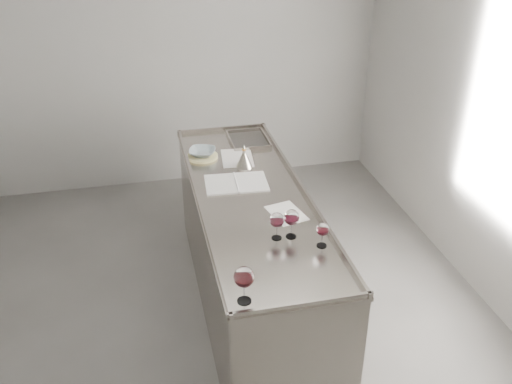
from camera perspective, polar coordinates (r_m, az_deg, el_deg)
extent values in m
cube|color=#54524E|center=(4.17, -6.45, -14.61)|extent=(4.50, 5.00, 0.02)
cube|color=gray|center=(5.73, -10.42, 13.75)|extent=(4.50, 0.02, 2.80)
cube|color=gray|center=(4.16, -0.44, -6.15)|extent=(0.75, 2.40, 0.92)
cube|color=gray|center=(3.91, -0.46, -0.49)|extent=(0.77, 2.42, 0.02)
cube|color=gray|center=(2.94, 4.60, -11.16)|extent=(0.77, 0.02, 0.03)
cube|color=gray|center=(4.95, -3.43, 6.34)|extent=(0.77, 0.02, 0.03)
cube|color=gray|center=(3.85, -5.78, -0.75)|extent=(0.02, 2.42, 0.03)
cube|color=gray|center=(3.98, 4.68, 0.39)|extent=(0.02, 2.42, 0.03)
cube|color=#595654|center=(4.75, -0.78, 5.09)|extent=(0.30, 0.38, 0.01)
cylinder|color=white|center=(2.98, -1.18, -10.81)|extent=(0.07, 0.07, 0.00)
cylinder|color=white|center=(2.95, -1.19, -10.02)|extent=(0.01, 0.01, 0.10)
ellipsoid|color=white|center=(2.89, -1.21, -8.50)|extent=(0.11, 0.11, 0.11)
cylinder|color=#360709|center=(2.90, -1.21, -8.88)|extent=(0.08, 0.08, 0.02)
cylinder|color=white|center=(3.47, 3.52, -4.43)|extent=(0.07, 0.07, 0.00)
cylinder|color=white|center=(3.45, 3.54, -3.78)|extent=(0.01, 0.01, 0.09)
ellipsoid|color=white|center=(3.40, 3.59, -2.54)|extent=(0.09, 0.09, 0.10)
cylinder|color=#3B0814|center=(3.41, 3.57, -2.85)|extent=(0.07, 0.07, 0.02)
cylinder|color=white|center=(3.45, 2.07, -4.59)|extent=(0.06, 0.06, 0.00)
cylinder|color=white|center=(3.43, 2.08, -3.98)|extent=(0.01, 0.01, 0.08)
ellipsoid|color=white|center=(3.39, 2.10, -2.82)|extent=(0.09, 0.09, 0.09)
cylinder|color=#380711|center=(3.40, 2.10, -3.10)|extent=(0.06, 0.06, 0.02)
cylinder|color=white|center=(3.41, 6.58, -5.32)|extent=(0.06, 0.06, 0.00)
cylinder|color=white|center=(3.38, 6.62, -4.76)|extent=(0.01, 0.01, 0.08)
ellipsoid|color=white|center=(3.34, 6.69, -3.72)|extent=(0.08, 0.08, 0.08)
cylinder|color=#34070D|center=(3.35, 6.67, -3.97)|extent=(0.05, 0.05, 0.02)
cube|color=silver|center=(4.04, -3.56, 0.79)|extent=(0.24, 0.32, 0.01)
cube|color=silver|center=(4.07, -0.42, 1.01)|extent=(0.24, 0.32, 0.01)
cylinder|color=white|center=(4.05, -1.99, 0.98)|extent=(0.03, 0.31, 0.01)
cube|color=silver|center=(3.70, 3.07, -2.12)|extent=(0.25, 0.31, 0.00)
cube|color=silver|center=(4.43, -1.89, 3.43)|extent=(0.27, 0.36, 0.00)
cylinder|color=#CEC685|center=(4.46, -5.37, 3.57)|extent=(0.26, 0.26, 0.02)
imported|color=#8E9FA6|center=(4.45, -5.39, 3.98)|extent=(0.26, 0.26, 0.05)
cone|color=#AFA89C|center=(4.28, -1.19, 3.20)|extent=(0.13, 0.13, 0.11)
cylinder|color=#AFA89C|center=(4.25, -1.20, 4.03)|extent=(0.02, 0.02, 0.03)
cylinder|color=#AE7130|center=(4.24, -1.20, 4.28)|extent=(0.03, 0.03, 0.01)
cone|color=#AFA89C|center=(4.23, -1.21, 4.59)|extent=(0.02, 0.02, 0.04)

